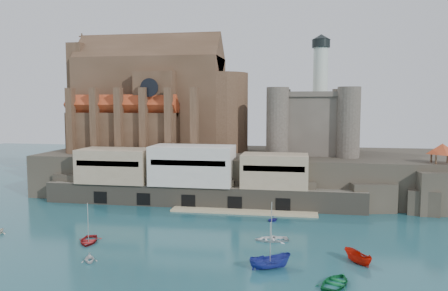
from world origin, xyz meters
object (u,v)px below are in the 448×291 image
Objects in this scene: church at (157,104)px; pavilion at (442,150)px; castle_keep at (312,119)px; boat_1 at (90,261)px; boat_2 at (270,268)px; boat_0 at (89,242)px.

pavilion is (66.13, -15.85, -9.40)m from church.
castle_keep is (40.21, -0.78, -3.81)m from church.
boat_1 is at bearing -145.72° from pavilion.
castle_keep is at bearing -31.93° from boat_2.
castle_keep is at bearing 35.79° from boat_0.
castle_keep is 61.73m from boat_0.
castle_keep reaches higher than boat_2.
boat_0 is at bearing -85.17° from church.
castle_keep is 65.83m from boat_1.
church reaches higher than pavilion.
boat_1 is at bearing 69.19° from boat_2.
church is at bearing 178.89° from castle_keep.
boat_2 reaches higher than boat_0.
church reaches higher than boat_0.
pavilion is at bearing -13.48° from church.
church reaches higher than castle_keep.
pavilion is 1.08× the size of boat_2.
boat_0 is at bearing 91.39° from boat_1.
boat_2 is (29.57, -6.28, 0.00)m from boat_0.
boat_1 is at bearing -81.54° from church.
boat_2 is (-6.64, -52.79, -18.31)m from castle_keep.
pavilion reaches higher than boat_2.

